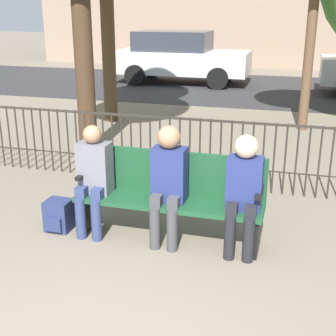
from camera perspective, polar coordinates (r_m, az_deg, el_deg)
park_bench at (r=4.89m, az=0.26°, el=-3.03°), size 1.96×0.45×0.92m
seated_person_0 at (r=4.98m, az=-9.10°, el=-0.83°), size 0.34×0.39×1.19m
seated_person_1 at (r=4.69m, az=0.02°, el=-1.28°), size 0.34×0.39×1.24m
seated_person_2 at (r=4.56m, az=9.22°, el=-2.44°), size 0.34×0.39×1.21m
backpack at (r=5.29m, az=-13.19°, el=-5.66°), size 0.27×0.28×0.34m
fence_railing at (r=6.29m, az=3.94°, el=2.58°), size 9.01×0.03×0.95m
street_surface at (r=14.45m, az=11.07°, el=9.43°), size 24.00×6.00×0.01m
parked_car_1 at (r=15.26m, az=1.44°, el=13.45°), size 4.20×1.94×1.62m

